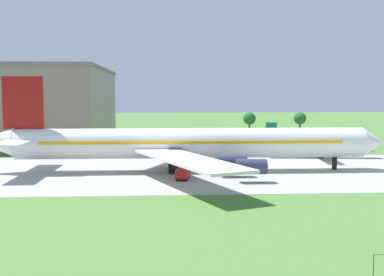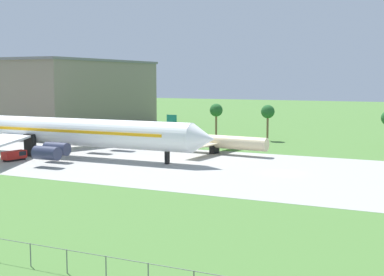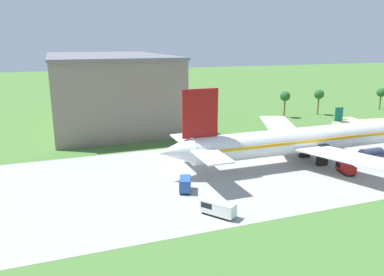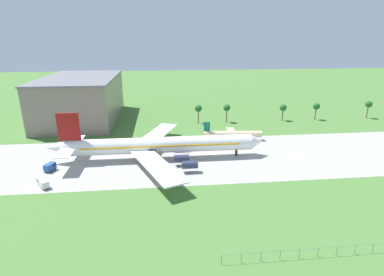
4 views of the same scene
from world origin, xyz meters
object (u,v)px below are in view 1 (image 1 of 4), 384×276
at_px(jet_airliner, 185,144).
at_px(terminal_building, 47,105).
at_px(fuel_truck, 183,173).
at_px(regional_aircraft, 319,146).

distance_m(jet_airliner, terminal_building, 72.13).
xyz_separation_m(jet_airliner, fuel_truck, (-0.75, -9.05, -4.22)).
xyz_separation_m(jet_airliner, regional_aircraft, (31.89, 17.38, -2.60)).
height_order(regional_aircraft, fuel_truck, regional_aircraft).
relative_size(regional_aircraft, fuel_truck, 4.90).
height_order(jet_airliner, regional_aircraft, jet_airliner).
bearing_deg(terminal_building, jet_airliner, -56.14).
xyz_separation_m(regional_aircraft, terminal_building, (-71.93, 42.30, 8.67)).
distance_m(fuel_truck, terminal_building, 79.84).
distance_m(jet_airliner, fuel_truck, 10.01).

